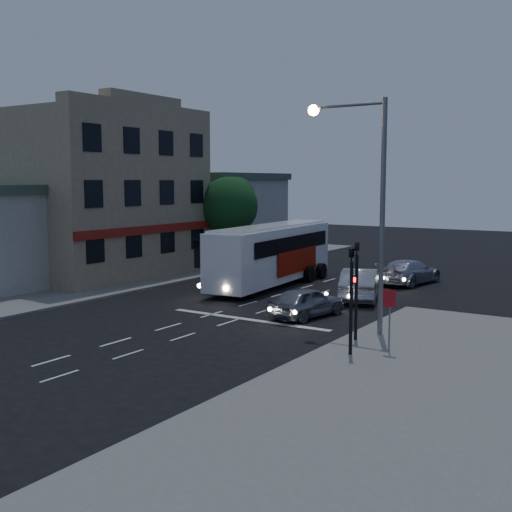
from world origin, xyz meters
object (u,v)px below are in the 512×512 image
Objects in this scene: car_sedan_b at (410,272)px; street_tree at (229,203)px; car_sedan_a at (360,284)px; tour_bus at (272,253)px; car_suv at (306,302)px; traffic_signal_side at (351,288)px; traffic_signal_main at (356,279)px; streetlight at (367,188)px; regulatory_sign at (389,310)px.

street_tree reaches higher than car_sedan_b.
car_sedan_b is at bearing -112.34° from car_sedan_a.
tour_bus reaches higher than car_sedan_a.
car_suv is 0.99× the size of traffic_signal_side.
traffic_signal_main reaches higher than car_sedan_b.
car_sedan_b is 0.55× the size of streetlight.
traffic_signal_main is at bearing -42.03° from street_tree.
regulatory_sign is at bearing 99.99° from car_sedan_a.
traffic_signal_main is (3.71, -3.02, 1.73)m from car_suv.
regulatory_sign is at bearing -51.25° from streetlight.
tour_bus is 12.94m from streetlight.
car_suv is 0.45× the size of streetlight.
regulatory_sign is 0.24× the size of streetlight.
tour_bus is at bearing 45.32° from car_sedan_b.
street_tree is at bearing -45.07° from car_sedan_a.
traffic_signal_main is (9.52, -9.60, 0.52)m from tour_bus.
streetlight is at bearing 95.90° from car_sedan_a.
car_suv is at bearing -53.36° from tour_bus.
street_tree is at bearing -32.77° from car_suv.
traffic_signal_main is 1.86× the size of regulatory_sign.
car_suv is at bearing 140.84° from traffic_signal_main.
regulatory_sign is 0.35× the size of street_tree.
streetlight is at bearing 165.23° from car_suv.
streetlight reaches higher than street_tree.
streetlight is at bearing -46.25° from tour_bus.
car_sedan_b is at bearing 32.16° from tour_bus.
car_sedan_a is 10.53m from regulatory_sign.
tour_bus is 2.35× the size of car_sedan_a.
car_sedan_b is 1.21× the size of traffic_signal_side.
streetlight is at bearing 100.20° from traffic_signal_main.
car_sedan_b is 0.80× the size of street_tree.
car_sedan_b is 1.21× the size of traffic_signal_main.
traffic_signal_side is 1.61m from regulatory_sign.
car_sedan_b is 16.24m from regulatory_sign.
tour_bus is at bearing 136.58° from regulatory_sign.
car_suv is 16.93m from street_tree.
traffic_signal_side is at bearing 111.06° from car_sedan_b.
car_sedan_b is 13.34m from street_tree.
streetlight reaches higher than car_suv.
car_sedan_a is 14.31m from street_tree.
tour_bus is at bearing -32.15° from car_sedan_a.
traffic_signal_main is at bearing 149.16° from regulatory_sign.
car_suv is 11.49m from car_sedan_b.
street_tree is at bearing 9.47° from car_sedan_b.
regulatory_sign is 23.40m from street_tree.
streetlight is at bearing 105.70° from traffic_signal_side.
car_suv is 0.82× the size of car_sedan_a.
car_sedan_a is (6.13, -1.43, -1.09)m from tour_bus.
traffic_signal_side is (4.09, -10.15, 1.61)m from car_sedan_a.
tour_bus is at bearing -36.46° from street_tree.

